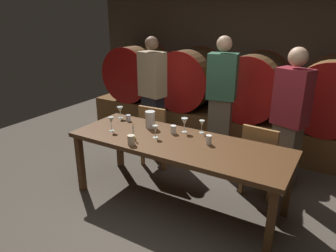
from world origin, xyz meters
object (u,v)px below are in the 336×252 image
at_px(dining_table, 177,147).
at_px(wine_glass_left, 111,121).
at_px(wine_barrel_center, 254,86).
at_px(wine_glass_right, 184,122).
at_px(wine_barrel_left, 190,78).
at_px(cup_far_right, 209,140).
at_px(guest_center, 221,101).
at_px(cup_center_right, 173,129).
at_px(wine_glass_far_right, 202,124).
at_px(wine_barrel_right, 331,95).
at_px(wine_barrel_far_left, 139,72).
at_px(guest_right, 289,119).
at_px(candle_center, 133,135).
at_px(wine_glass_center, 155,129).
at_px(pitcher, 150,119).
at_px(chair_left, 156,133).
at_px(guest_left, 153,94).
at_px(cup_far_left, 128,118).
at_px(chair_right, 261,157).
at_px(wine_glass_far_left, 120,110).
at_px(cup_center_left, 131,140).

height_order(dining_table, wine_glass_left, wine_glass_left).
distance_m(wine_barrel_center, wine_glass_right, 1.80).
bearing_deg(wine_barrel_left, cup_far_right, -57.99).
distance_m(guest_center, cup_center_right, 1.04).
relative_size(dining_table, wine_glass_left, 14.26).
height_order(wine_glass_left, wine_glass_far_right, wine_glass_left).
xyz_separation_m(wine_barrel_left, wine_barrel_right, (2.18, 0.00, 0.00)).
xyz_separation_m(wine_barrel_far_left, guest_right, (2.93, -1.04, -0.11)).
bearing_deg(candle_center, wine_glass_far_right, 44.57).
bearing_deg(wine_glass_center, wine_barrel_center, 77.32).
bearing_deg(wine_barrel_far_left, candle_center, -55.47).
relative_size(wine_glass_left, wine_glass_center, 1.18).
xyz_separation_m(wine_barrel_right, pitcher, (-1.77, -1.84, -0.13)).
distance_m(wine_barrel_far_left, pitcher, 2.37).
xyz_separation_m(chair_left, guest_left, (-0.35, 0.45, 0.40)).
height_order(wine_barrel_left, dining_table, wine_barrel_left).
bearing_deg(wine_barrel_far_left, guest_center, -23.08).
distance_m(wine_glass_right, wine_glass_far_right, 0.20).
relative_size(wine_barrel_right, cup_center_right, 10.64).
bearing_deg(candle_center, cup_far_left, 132.82).
height_order(wine_barrel_far_left, wine_glass_left, wine_barrel_far_left).
distance_m(wine_glass_left, cup_far_right, 1.15).
height_order(chair_right, wine_glass_far_left, wine_glass_far_left).
bearing_deg(cup_far_left, wine_glass_center, -25.98).
xyz_separation_m(wine_barrel_far_left, dining_table, (1.98, -2.05, -0.30)).
relative_size(candle_center, cup_center_left, 1.83).
bearing_deg(cup_far_left, cup_center_right, -6.36).
distance_m(guest_right, candle_center, 1.84).
xyz_separation_m(wine_barrel_left, cup_far_left, (0.04, -1.79, -0.19)).
relative_size(wine_glass_far_left, cup_center_left, 1.47).
height_order(guest_right, cup_far_left, guest_right).
distance_m(chair_left, candle_center, 0.95).
bearing_deg(wine_glass_left, guest_left, 101.31).
bearing_deg(wine_barrel_left, guest_right, -29.44).
xyz_separation_m(chair_right, cup_center_right, (-0.90, -0.46, 0.32)).
height_order(chair_left, guest_center, guest_center).
height_order(guest_right, pitcher, guest_right).
relative_size(wine_barrel_center, wine_glass_left, 5.93).
xyz_separation_m(chair_right, guest_center, (-0.74, 0.56, 0.43)).
xyz_separation_m(dining_table, wine_glass_far_left, (-1.02, 0.30, 0.18)).
distance_m(guest_left, wine_glass_right, 1.30).
height_order(cup_center_left, cup_center_right, cup_center_left).
height_order(chair_right, wine_glass_left, wine_glass_left).
bearing_deg(guest_right, cup_far_left, 42.59).
distance_m(wine_barrel_right, guest_right, 1.10).
bearing_deg(guest_left, wine_glass_left, 111.05).
relative_size(wine_barrel_left, guest_center, 0.56).
height_order(wine_barrel_left, wine_glass_center, wine_barrel_left).
bearing_deg(candle_center, wine_barrel_far_left, 124.53).
bearing_deg(cup_center_left, wine_glass_far_left, 136.18).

